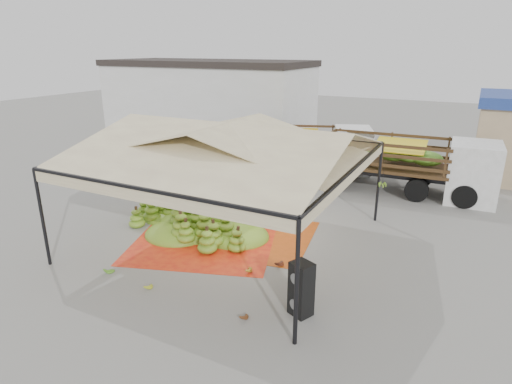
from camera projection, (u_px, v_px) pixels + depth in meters
The scene contains 17 objects.
ground at pixel (231, 240), 14.60m from camera, with size 90.00×90.00×0.00m, color slate.
canopy_tent at pixel (229, 145), 13.54m from camera, with size 8.10×8.10×4.00m.
building_white at pixel (208, 100), 29.84m from camera, with size 14.30×6.30×5.40m.
tarp_left at pixel (205, 240), 14.55m from camera, with size 4.63×4.41×0.01m, color #E24815.
tarp_right at pixel (258, 236), 14.84m from camera, with size 3.62×3.80×0.01m, color #C44A12.
banana_heap at pixel (203, 211), 15.48m from camera, with size 5.81×4.77×1.25m, color #4C7318.
hand_yellow_a at pixel (147, 285), 11.66m from camera, with size 0.40×0.32×0.18m, color gold.
hand_yellow_b at pixel (246, 268), 12.50m from camera, with size 0.44×0.36×0.20m, color #AF7F23.
hand_red_a at pixel (242, 315), 10.37m from camera, with size 0.38×0.31×0.17m, color brown.
hand_red_b at pixel (277, 261), 12.89m from camera, with size 0.50×0.41×0.23m, color #522B12.
hand_green at pixel (109, 269), 12.50m from camera, with size 0.42×0.34×0.19m, color #376F17.
hanging_bunches at pixel (306, 174), 12.84m from camera, with size 4.74×0.24×0.20m.
speaker_stack at pixel (301, 289), 10.33m from camera, with size 0.64×0.61×1.40m.
banana_leaves at pixel (166, 218), 16.41m from camera, with size 0.96×1.36×3.70m, color #1D6E1D, non-canonical shape.
vendor at pixel (277, 174), 18.72m from camera, with size 0.71×0.47×1.96m, color gray.
truck_left at pixel (311, 144), 22.46m from camera, with size 7.05×4.47×2.29m.
truck_right at pixel (415, 160), 18.81m from camera, with size 7.35×2.77×2.49m.
Camera 1 is at (6.86, -11.42, 6.25)m, focal length 30.00 mm.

